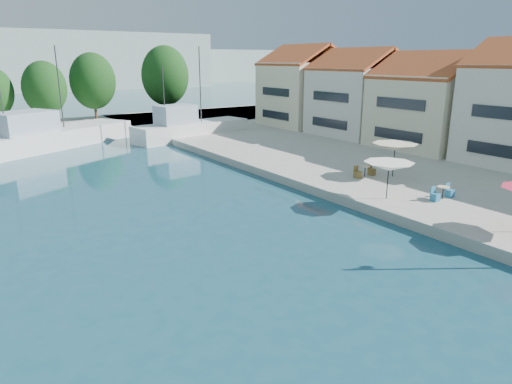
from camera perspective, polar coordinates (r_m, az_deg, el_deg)
quay_right at (r=42.60m, az=22.15°, el=4.00°), size 32.00×92.00×0.60m
quay_far at (r=60.70m, az=-29.37°, el=6.45°), size 90.00×16.00×0.60m
hill_east at (r=180.89m, az=-17.76°, el=14.73°), size 140.00×40.00×12.00m
building_04 at (r=45.28m, az=21.07°, el=10.83°), size 9.00×8.80×9.20m
building_05 at (r=50.96m, az=12.68°, el=12.26°), size 8.40×8.80×9.70m
building_06 at (r=57.49m, az=6.03°, el=13.20°), size 9.00×8.80×10.20m
trawler_03 at (r=49.72m, az=-24.78°, el=6.21°), size 18.01×12.46×10.20m
trawler_04 at (r=51.16m, az=-8.35°, el=7.77°), size 13.73×5.49×10.20m
tree_06 at (r=62.93m, az=-24.93°, el=11.69°), size 5.23×5.23×7.74m
tree_07 at (r=66.32m, az=-19.73°, el=12.92°), size 5.94×5.94×8.79m
tree_08 at (r=67.47m, az=-11.29°, el=14.07°), size 6.61×6.61×9.78m
umbrella_white at (r=27.38m, az=16.28°, el=3.09°), size 2.91×2.91×2.19m
umbrella_cream at (r=32.81m, az=16.98°, el=5.41°), size 3.09×3.09×2.34m
cafe_table_02 at (r=28.76m, az=22.29°, el=-0.28°), size 1.82×0.70×0.76m
cafe_table_03 at (r=32.67m, az=13.45°, el=2.39°), size 1.82×0.70×0.76m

